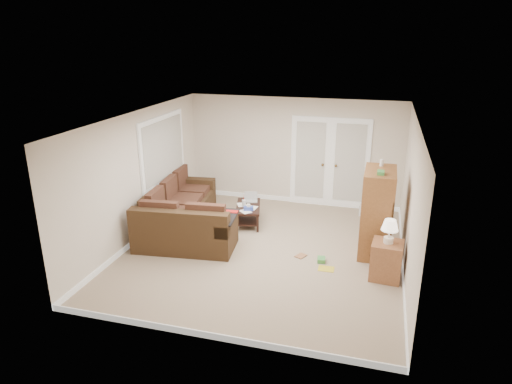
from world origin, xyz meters
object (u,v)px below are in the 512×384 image
(tv_armoire, at_px, (377,212))
(side_cabinet, at_px, (387,257))
(sectional_sofa, at_px, (183,217))
(coffee_table, at_px, (248,213))

(tv_armoire, distance_m, side_cabinet, 1.05)
(sectional_sofa, distance_m, side_cabinet, 4.08)
(tv_armoire, bearing_deg, sectional_sofa, -177.61)
(tv_armoire, bearing_deg, side_cabinet, -76.59)
(tv_armoire, relative_size, side_cabinet, 1.64)
(sectional_sofa, xyz_separation_m, side_cabinet, (4.00, -0.80, 0.03))
(coffee_table, relative_size, tv_armoire, 0.63)
(sectional_sofa, bearing_deg, tv_armoire, -4.26)
(coffee_table, xyz_separation_m, tv_armoire, (2.64, -0.70, 0.58))
(coffee_table, distance_m, side_cabinet, 3.29)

